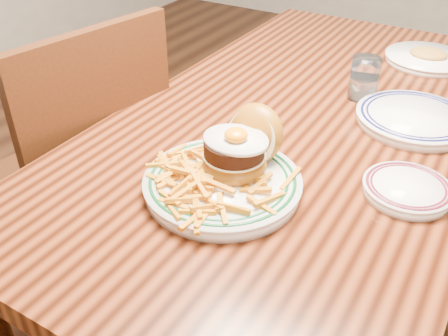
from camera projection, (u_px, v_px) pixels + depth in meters
The scene contains 8 objects.
floor at pixel (287, 313), 1.67m from camera, with size 6.00×6.00×0.00m, color black.
table at pixel (305, 144), 1.30m from camera, with size 0.85×1.60×0.75m.
chair_left at pixel (83, 172), 1.45m from camera, with size 0.52×0.52×0.97m.
main_plate at pixel (228, 170), 0.97m from camera, with size 0.31×0.32×0.15m.
side_plate at pixel (407, 189), 0.97m from camera, with size 0.17×0.17×0.03m.
rear_plate at pixel (414, 118), 1.20m from camera, with size 0.28×0.28×0.03m.
water_glass at pixel (364, 81), 1.30m from camera, with size 0.07×0.07×0.11m.
far_plate at pixel (427, 58), 1.53m from camera, with size 0.25×0.25×0.05m.
Camera 1 is at (0.39, -1.07, 1.34)m, focal length 40.00 mm.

